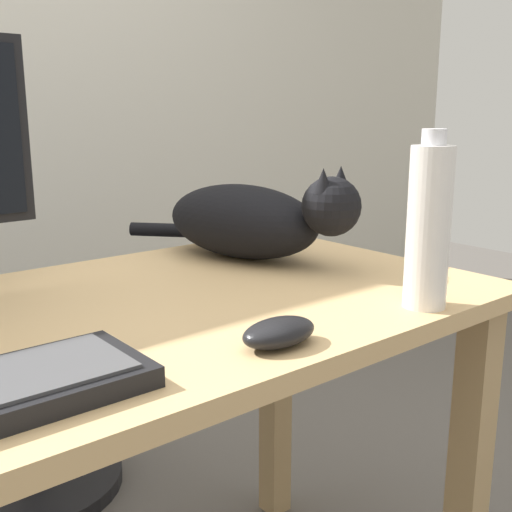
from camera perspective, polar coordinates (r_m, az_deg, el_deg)
desk at (r=1.00m, az=-14.14°, el=-11.73°), size 1.32×0.67×0.74m
office_chair at (r=1.79m, az=-21.97°, el=-9.04°), size 0.48×0.48×0.91m
cat at (r=1.27m, az=-0.51°, el=3.37°), size 0.25×0.60×0.20m
computer_mouse at (r=0.81m, az=2.12°, el=-6.98°), size 0.11×0.06×0.04m
water_bottle at (r=0.97m, az=15.49°, el=2.68°), size 0.07×0.07×0.27m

